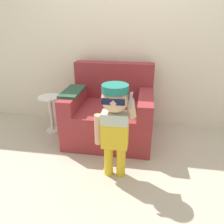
# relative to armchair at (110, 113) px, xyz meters

# --- Properties ---
(ground_plane) EXTENTS (10.00, 10.00, 0.00)m
(ground_plane) POSITION_rel_armchair_xyz_m (0.19, -0.30, -0.33)
(ground_plane) COLOR #BCB29E
(wall_back) EXTENTS (10.00, 0.05, 2.60)m
(wall_back) POSITION_rel_armchair_xyz_m (0.19, 0.49, 0.97)
(wall_back) COLOR beige
(wall_back) RESTS_ON ground_plane
(armchair) EXTENTS (1.08, 0.89, 0.93)m
(armchair) POSITION_rel_armchair_xyz_m (0.00, 0.00, 0.00)
(armchair) COLOR maroon
(armchair) RESTS_ON ground_plane
(person_child) EXTENTS (0.39, 0.29, 0.96)m
(person_child) POSITION_rel_armchair_xyz_m (0.17, -0.78, 0.31)
(person_child) COLOR gold
(person_child) RESTS_ON ground_plane
(side_table) EXTENTS (0.29, 0.29, 0.52)m
(side_table) POSITION_rel_armchair_xyz_m (-0.82, -0.00, -0.02)
(side_table) COLOR white
(side_table) RESTS_ON ground_plane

